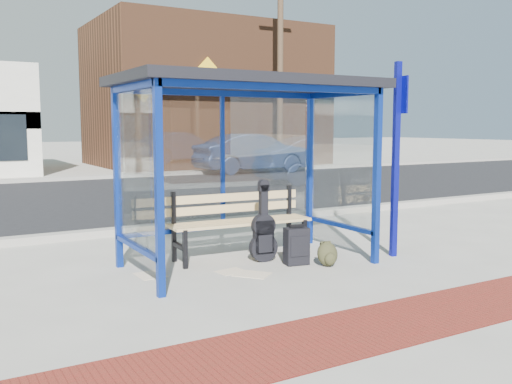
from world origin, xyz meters
TOP-DOWN VIEW (x-y plane):
  - ground at (0.00, 0.00)m, footprint 120.00×120.00m
  - brick_paver_strip at (0.00, -2.60)m, footprint 60.00×1.00m
  - curb_near at (0.00, 2.90)m, footprint 60.00×0.25m
  - street_asphalt at (0.00, 8.00)m, footprint 60.00×10.00m
  - curb_far at (0.00, 13.10)m, footprint 60.00×0.25m
  - far_sidewalk at (0.00, 15.00)m, footprint 60.00×4.00m
  - bus_shelter at (0.00, 0.07)m, footprint 3.30×1.80m
  - storefront_brown at (8.00, 18.49)m, footprint 10.00×7.08m
  - tree_right at (12.50, 22.00)m, footprint 3.60×3.60m
  - utility_pole_east at (9.00, 13.40)m, footprint 1.60×0.24m
  - bench at (0.10, 0.47)m, footprint 2.03×0.60m
  - guitar_bag at (0.27, 0.08)m, footprint 0.39×0.15m
  - suitcase at (0.55, -0.30)m, footprint 0.34×0.25m
  - backpack at (0.85, -0.57)m, footprint 0.31×0.29m
  - sign_post at (2.01, -0.56)m, footprint 0.14×0.33m
  - newspaper_a at (-1.30, 0.15)m, footprint 0.32×0.40m
  - newspaper_b at (-0.21, -0.45)m, footprint 0.51×0.53m
  - newspaper_c at (-0.36, -0.19)m, footprint 0.38×0.32m
  - parked_car at (7.39, 12.79)m, footprint 4.56×1.61m
  - fire_hydrant at (10.28, 13.74)m, footprint 0.36×0.24m

SIDE VIEW (x-z plane):
  - ground at x=0.00m, z-range 0.00..0.00m
  - street_asphalt at x=0.00m, z-range 0.00..0.00m
  - newspaper_c at x=-0.36m, z-range 0.00..0.01m
  - newspaper_a at x=-1.30m, z-range 0.00..0.01m
  - newspaper_b at x=-0.21m, z-range 0.00..0.01m
  - far_sidewalk at x=0.00m, z-range 0.00..0.01m
  - brick_paver_strip at x=0.00m, z-range 0.00..0.01m
  - curb_near at x=0.00m, z-range 0.00..0.12m
  - curb_far at x=0.00m, z-range 0.00..0.12m
  - backpack at x=0.85m, z-range -0.01..0.32m
  - suitcase at x=0.55m, z-range -0.02..0.51m
  - guitar_bag at x=0.27m, z-range -0.14..0.90m
  - fire_hydrant at x=10.28m, z-range 0.03..0.83m
  - bench at x=0.10m, z-range 0.06..1.01m
  - parked_car at x=7.39m, z-range 0.00..1.50m
  - sign_post at x=2.01m, z-range 0.17..2.85m
  - bus_shelter at x=0.00m, z-range 0.86..3.28m
  - storefront_brown at x=8.00m, z-range 0.00..6.40m
  - utility_pole_east at x=9.00m, z-range 0.11..8.11m
  - tree_right at x=12.50m, z-range 1.94..8.97m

